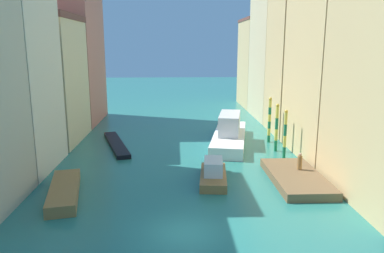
# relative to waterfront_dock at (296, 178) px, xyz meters

# --- Properties ---
(ground_plane) EXTENTS (154.00, 154.00, 0.00)m
(ground_plane) POSITION_rel_waterfront_dock_xyz_m (-8.58, 16.89, -0.31)
(ground_plane) COLOR #28756B
(building_left_2) EXTENTS (7.97, 9.87, 13.26)m
(building_left_2) POSITION_rel_waterfront_dock_xyz_m (-23.21, 13.44, 6.33)
(building_left_2) COLOR beige
(building_left_2) RESTS_ON ground
(building_left_3) EXTENTS (7.97, 11.17, 20.37)m
(building_left_3) POSITION_rel_waterfront_dock_xyz_m (-23.21, 24.02, 9.89)
(building_left_3) COLOR #C6705B
(building_left_3) RESTS_ON ground
(building_right_1) EXTENTS (7.97, 10.46, 20.23)m
(building_right_1) POSITION_rel_waterfront_dock_xyz_m (6.05, 7.08, 9.81)
(building_right_1) COLOR #DBB77A
(building_right_1) RESTS_ON ground
(building_right_2) EXTENTS (7.97, 7.81, 22.35)m
(building_right_2) POSITION_rel_waterfront_dock_xyz_m (6.05, 16.47, 10.87)
(building_right_2) COLOR #DBB77A
(building_right_2) RESTS_ON ground
(building_right_3) EXTENTS (7.97, 10.82, 17.93)m
(building_right_3) POSITION_rel_waterfront_dock_xyz_m (6.05, 25.70, 8.66)
(building_right_3) COLOR beige
(building_right_3) RESTS_ON ground
(building_right_4) EXTENTS (7.97, 10.59, 14.41)m
(building_right_4) POSITION_rel_waterfront_dock_xyz_m (6.05, 36.32, 6.90)
(building_right_4) COLOR #DBB77A
(building_right_4) RESTS_ON ground
(waterfront_dock) EXTENTS (3.69, 7.95, 0.62)m
(waterfront_dock) POSITION_rel_waterfront_dock_xyz_m (0.00, 0.00, 0.00)
(waterfront_dock) COLOR brown
(waterfront_dock) RESTS_ON ground
(person_on_dock) EXTENTS (0.36, 0.36, 1.36)m
(person_on_dock) POSITION_rel_waterfront_dock_xyz_m (0.54, 0.94, 0.94)
(person_on_dock) COLOR olive
(person_on_dock) RESTS_ON waterfront_dock
(mooring_pole_0) EXTENTS (0.31, 0.31, 4.51)m
(mooring_pole_0) POSITION_rel_waterfront_dock_xyz_m (0.79, 5.97, 1.99)
(mooring_pole_0) COLOR #197247
(mooring_pole_0) RESTS_ON ground
(mooring_pole_1) EXTENTS (0.34, 0.34, 4.69)m
(mooring_pole_1) POSITION_rel_waterfront_dock_xyz_m (0.64, 8.34, 2.08)
(mooring_pole_1) COLOR #197247
(mooring_pole_1) RESTS_ON ground
(mooring_pole_2) EXTENTS (0.34, 0.34, 4.82)m
(mooring_pole_2) POSITION_rel_waterfront_dock_xyz_m (0.80, 11.77, 2.15)
(mooring_pole_2) COLOR #197247
(mooring_pole_2) RESTS_ON ground
(vaporetto_white) EXTENTS (5.49, 12.69, 3.20)m
(vaporetto_white) POSITION_rel_waterfront_dock_xyz_m (-3.48, 11.37, 0.78)
(vaporetto_white) COLOR white
(vaporetto_white) RESTS_ON ground
(gondola_black) EXTENTS (4.12, 9.84, 0.41)m
(gondola_black) POSITION_rel_waterfront_dock_xyz_m (-15.21, 10.87, -0.11)
(gondola_black) COLOR black
(gondola_black) RESTS_ON ground
(motorboat_0) EXTENTS (3.23, 7.26, 0.76)m
(motorboat_0) POSITION_rel_waterfront_dock_xyz_m (-16.77, -2.10, 0.07)
(motorboat_0) COLOR olive
(motorboat_0) RESTS_ON ground
(motorboat_1) EXTENTS (2.44, 5.37, 1.71)m
(motorboat_1) POSITION_rel_waterfront_dock_xyz_m (-6.27, 0.36, 0.32)
(motorboat_1) COLOR olive
(motorboat_1) RESTS_ON ground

